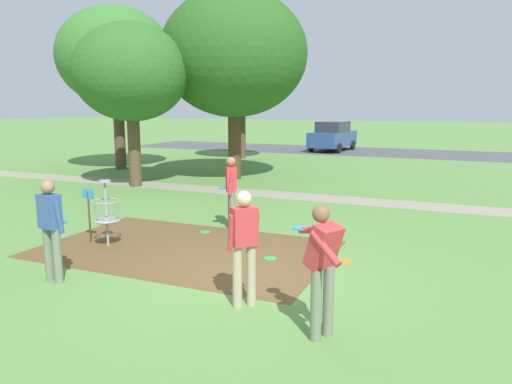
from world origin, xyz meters
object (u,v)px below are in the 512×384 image
(disc_golf_basket, at_px, (104,210))
(player_waiting_right, at_px, (231,188))
(player_foreground_watching, at_px, (51,225))
(player_throwing, at_px, (244,242))
(tree_mid_right, at_px, (116,57))
(parked_car_leftmost, at_px, (333,136))
(tree_near_left, at_px, (234,55))
(frisbee_by_tee, at_px, (345,261))
(frisbee_near_basket, at_px, (205,232))
(frisbee_mid_grass, at_px, (270,259))
(tree_mid_center, at_px, (241,84))
(tree_mid_left, at_px, (131,73))
(player_waiting_left, at_px, (322,263))

(disc_golf_basket, bearing_deg, player_waiting_right, 52.14)
(player_foreground_watching, bearing_deg, player_throwing, 6.03)
(tree_mid_right, height_order, parked_car_leftmost, tree_mid_right)
(tree_near_left, relative_size, parked_car_leftmost, 1.64)
(player_foreground_watching, distance_m, tree_near_left, 12.23)
(frisbee_by_tee, bearing_deg, frisbee_near_basket, 166.72)
(frisbee_mid_grass, bearing_deg, player_foreground_watching, -138.90)
(tree_mid_center, relative_size, tree_mid_right, 0.79)
(player_throwing, height_order, tree_mid_right, tree_mid_right)
(frisbee_mid_grass, xyz_separation_m, tree_mid_left, (-7.54, 5.90, 3.97))
(disc_golf_basket, height_order, tree_near_left, tree_near_left)
(player_foreground_watching, relative_size, player_throwing, 1.00)
(disc_golf_basket, relative_size, tree_near_left, 0.19)
(disc_golf_basket, bearing_deg, player_waiting_left, -22.44)
(disc_golf_basket, relative_size, frisbee_mid_grass, 5.54)
(frisbee_mid_grass, distance_m, tree_near_left, 11.28)
(frisbee_by_tee, xyz_separation_m, parked_car_leftmost, (-5.73, 21.46, 0.91))
(player_throwing, height_order, frisbee_by_tee, player_throwing)
(player_foreground_watching, distance_m, frisbee_near_basket, 3.92)
(player_foreground_watching, height_order, tree_mid_left, tree_mid_left)
(player_waiting_right, bearing_deg, tree_mid_left, 144.91)
(tree_mid_right, bearing_deg, parked_car_leftmost, 61.23)
(frisbee_mid_grass, height_order, parked_car_leftmost, parked_car_leftmost)
(player_foreground_watching, relative_size, frisbee_near_basket, 6.83)
(disc_golf_basket, distance_m, tree_mid_left, 8.23)
(frisbee_near_basket, bearing_deg, tree_mid_right, 137.19)
(parked_car_leftmost, bearing_deg, frisbee_near_basket, -83.71)
(parked_car_leftmost, bearing_deg, disc_golf_basket, -87.76)
(player_waiting_left, distance_m, frisbee_mid_grass, 3.33)
(disc_golf_basket, height_order, player_waiting_right, player_waiting_right)
(player_throwing, relative_size, parked_car_leftmost, 0.39)
(frisbee_near_basket, relative_size, parked_car_leftmost, 0.06)
(frisbee_near_basket, bearing_deg, player_foreground_watching, -101.93)
(tree_near_left, height_order, parked_car_leftmost, tree_near_left)
(frisbee_mid_grass, height_order, tree_mid_right, tree_mid_right)
(player_throwing, height_order, frisbee_mid_grass, player_throwing)
(frisbee_by_tee, distance_m, parked_car_leftmost, 22.23)
(tree_mid_left, bearing_deg, tree_near_left, 50.07)
(frisbee_by_tee, relative_size, tree_mid_center, 0.04)
(tree_near_left, bearing_deg, player_waiting_left, -59.74)
(disc_golf_basket, relative_size, player_throwing, 0.81)
(player_foreground_watching, xyz_separation_m, frisbee_mid_grass, (2.87, 2.51, -0.96))
(tree_mid_left, bearing_deg, frisbee_mid_grass, -38.06)
(player_throwing, bearing_deg, tree_near_left, 116.25)
(disc_golf_basket, distance_m, player_waiting_left, 5.66)
(frisbee_by_tee, bearing_deg, tree_mid_left, 148.27)
(player_foreground_watching, xyz_separation_m, player_throwing, (3.32, 0.35, 0.00))
(player_throwing, xyz_separation_m, frisbee_mid_grass, (-0.44, 2.16, -0.96))
(player_waiting_left, distance_m, frisbee_near_basket, 5.53)
(frisbee_mid_grass, bearing_deg, player_throwing, -78.38)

